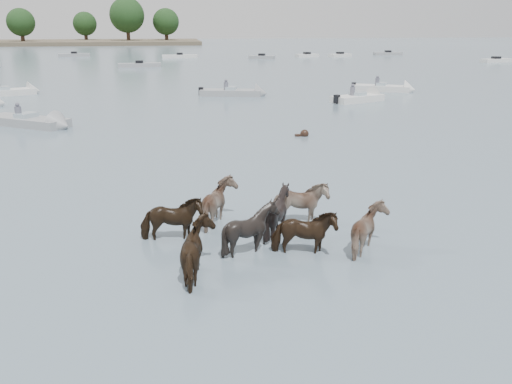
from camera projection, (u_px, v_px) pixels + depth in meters
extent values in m
plane|color=#4C626E|center=(158.00, 268.00, 12.68)|extent=(400.00, 400.00, 0.00)
imported|color=black|center=(172.00, 222.00, 14.17)|extent=(1.68, 0.78, 1.41)
imported|color=#826558|center=(221.00, 206.00, 15.35)|extent=(1.33, 1.53, 1.48)
imported|color=black|center=(277.00, 215.00, 14.56)|extent=(1.65, 1.55, 1.50)
imported|color=#9E806B|center=(299.00, 205.00, 15.45)|extent=(1.75, 0.92, 1.43)
imported|color=black|center=(201.00, 254.00, 12.13)|extent=(1.66, 1.80, 1.49)
imported|color=black|center=(251.00, 231.00, 13.43)|extent=(1.66, 1.56, 1.48)
imported|color=black|center=(304.00, 236.00, 13.30)|extent=(1.74, 1.02, 1.38)
imported|color=gray|center=(371.00, 233.00, 13.49)|extent=(1.39, 1.55, 1.38)
sphere|color=black|center=(304.00, 134.00, 27.52)|extent=(0.44, 0.44, 0.44)
cube|color=black|center=(300.00, 136.00, 27.51)|extent=(0.50, 0.22, 0.18)
cube|color=gray|center=(27.00, 122.00, 30.33)|extent=(5.23, 4.31, 0.55)
cone|color=gray|center=(62.00, 126.00, 29.25)|extent=(1.65, 1.83, 1.60)
cube|color=#99ADB7|center=(26.00, 116.00, 30.22)|extent=(1.30, 1.38, 0.35)
cylinder|color=#595966|center=(18.00, 113.00, 30.10)|extent=(0.36, 0.36, 0.70)
sphere|color=#595966|center=(17.00, 105.00, 29.97)|extent=(0.24, 0.24, 0.24)
cube|color=gray|center=(231.00, 93.00, 42.92)|extent=(5.14, 2.78, 0.55)
cone|color=gray|center=(261.00, 93.00, 42.71)|extent=(1.27, 1.78, 1.60)
cube|color=#99ADB7|center=(231.00, 89.00, 42.82)|extent=(1.06, 1.29, 0.35)
cube|color=black|center=(201.00, 91.00, 43.09)|extent=(0.43, 0.43, 0.60)
cylinder|color=#595966|center=(226.00, 86.00, 42.69)|extent=(0.36, 0.36, 0.70)
sphere|color=#595966|center=(226.00, 81.00, 42.56)|extent=(0.24, 0.24, 0.24)
cube|color=silver|center=(357.00, 99.00, 39.62)|extent=(4.39, 3.15, 0.55)
cone|color=silver|center=(377.00, 97.00, 40.70)|extent=(1.48, 1.83, 1.60)
cube|color=#99ADB7|center=(358.00, 94.00, 39.52)|extent=(1.19, 1.35, 0.35)
cube|color=black|center=(337.00, 99.00, 38.50)|extent=(0.46, 0.46, 0.60)
cylinder|color=#595966|center=(353.00, 92.00, 39.39)|extent=(0.36, 0.36, 0.70)
sphere|color=#595966|center=(353.00, 85.00, 39.26)|extent=(0.24, 0.24, 0.24)
cube|color=silver|center=(381.00, 89.00, 45.92)|extent=(4.93, 3.70, 0.55)
cone|color=silver|center=(410.00, 90.00, 45.16)|extent=(1.56, 1.84, 1.60)
cube|color=#99ADB7|center=(382.00, 84.00, 45.81)|extent=(1.24, 1.37, 0.35)
cube|color=black|center=(354.00, 86.00, 46.64)|extent=(0.48, 0.48, 0.60)
cylinder|color=#595966|center=(377.00, 82.00, 45.69)|extent=(0.36, 0.36, 0.70)
sphere|color=#595966|center=(378.00, 77.00, 45.56)|extent=(0.24, 0.24, 0.24)
cube|color=silver|center=(4.00, 93.00, 43.01)|extent=(4.90, 3.42, 0.55)
cone|color=silver|center=(35.00, 91.00, 44.27)|extent=(1.49, 1.83, 1.60)
cube|color=#99ADB7|center=(4.00, 89.00, 42.91)|extent=(1.20, 1.35, 0.35)
cube|color=gray|center=(74.00, 55.00, 94.06)|extent=(5.52, 2.42, 0.60)
cube|color=black|center=(74.00, 53.00, 93.94)|extent=(1.16, 1.16, 0.50)
cube|color=gray|center=(139.00, 65.00, 71.16)|extent=(5.71, 1.91, 0.60)
cube|color=black|center=(139.00, 62.00, 71.05)|extent=(1.07, 1.07, 0.50)
cube|color=silver|center=(180.00, 57.00, 90.21)|extent=(5.87, 1.60, 0.60)
cube|color=black|center=(180.00, 54.00, 90.10)|extent=(1.02, 1.02, 0.50)
cube|color=gray|center=(262.00, 57.00, 87.73)|extent=(4.42, 3.06, 0.60)
cube|color=black|center=(262.00, 55.00, 87.61)|extent=(1.32, 1.32, 0.50)
cube|color=silver|center=(307.00, 56.00, 92.16)|extent=(4.35, 2.62, 0.60)
cube|color=black|center=(307.00, 54.00, 92.05)|extent=(1.25, 1.25, 0.50)
cube|color=silver|center=(340.00, 56.00, 92.72)|extent=(4.54, 3.18, 0.60)
cube|color=black|center=(340.00, 53.00, 92.60)|extent=(1.33, 1.33, 0.50)
cube|color=gray|center=(388.00, 54.00, 98.04)|extent=(5.23, 1.92, 0.60)
cube|color=black|center=(388.00, 52.00, 97.93)|extent=(1.08, 1.08, 0.50)
cube|color=silver|center=(496.00, 61.00, 79.93)|extent=(5.28, 2.81, 0.60)
cube|color=black|center=(496.00, 58.00, 79.81)|extent=(1.23, 1.23, 0.50)
cylinder|color=#382619|center=(23.00, 39.00, 143.37)|extent=(1.00, 1.00, 3.26)
sphere|color=black|center=(21.00, 22.00, 142.09)|extent=(7.25, 7.25, 7.25)
cylinder|color=#382619|center=(86.00, 38.00, 157.12)|extent=(1.00, 1.00, 3.05)
sphere|color=black|center=(85.00, 24.00, 155.92)|extent=(6.78, 6.78, 6.78)
cylinder|color=#382619|center=(128.00, 36.00, 150.84)|extent=(1.00, 1.00, 4.32)
sphere|color=black|center=(127.00, 15.00, 149.14)|extent=(9.60, 9.60, 9.60)
cylinder|color=#382619|center=(167.00, 37.00, 154.58)|extent=(1.00, 1.00, 3.36)
sphere|color=black|center=(166.00, 22.00, 153.26)|extent=(7.47, 7.47, 7.47)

